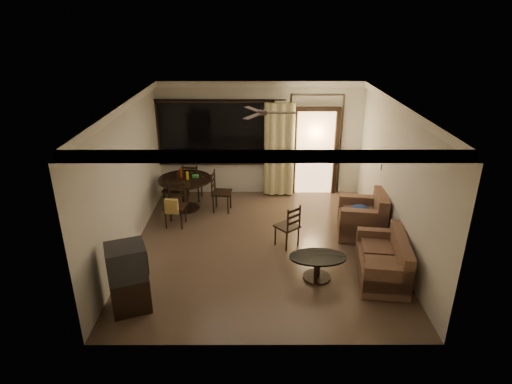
{
  "coord_description": "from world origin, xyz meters",
  "views": [
    {
      "loc": [
        -0.12,
        -7.4,
        4.25
      ],
      "look_at": [
        -0.11,
        0.2,
        1.07
      ],
      "focal_mm": 30.0,
      "sensor_mm": 36.0,
      "label": 1
    }
  ],
  "objects_px": {
    "dining_chair_east": "(221,199)",
    "tv_cabinet": "(128,278)",
    "coffee_table": "(317,263)",
    "sofa": "(385,262)",
    "dining_chair_west": "(174,196)",
    "dining_chair_south": "(175,212)",
    "dining_table": "(185,185)",
    "side_chair": "(287,234)",
    "dining_chair_north": "(193,189)",
    "armchair": "(364,218)"
  },
  "relations": [
    {
      "from": "dining_table",
      "to": "dining_chair_east",
      "type": "height_order",
      "value": "dining_table"
    },
    {
      "from": "side_chair",
      "to": "dining_chair_north",
      "type": "bearing_deg",
      "value": -86.3
    },
    {
      "from": "dining_chair_east",
      "to": "tv_cabinet",
      "type": "relative_size",
      "value": 0.87
    },
    {
      "from": "tv_cabinet",
      "to": "side_chair",
      "type": "distance_m",
      "value": 3.21
    },
    {
      "from": "dining_chair_north",
      "to": "armchair",
      "type": "distance_m",
      "value": 4.19
    },
    {
      "from": "armchair",
      "to": "side_chair",
      "type": "height_order",
      "value": "armchair"
    },
    {
      "from": "tv_cabinet",
      "to": "coffee_table",
      "type": "bearing_deg",
      "value": -6.0
    },
    {
      "from": "dining_chair_north",
      "to": "tv_cabinet",
      "type": "height_order",
      "value": "tv_cabinet"
    },
    {
      "from": "dining_table",
      "to": "armchair",
      "type": "xyz_separation_m",
      "value": [
        3.85,
        -1.3,
        -0.22
      ]
    },
    {
      "from": "dining_chair_west",
      "to": "dining_chair_south",
      "type": "bearing_deg",
      "value": 18.44
    },
    {
      "from": "tv_cabinet",
      "to": "dining_chair_east",
      "type": "bearing_deg",
      "value": 51.1
    },
    {
      "from": "tv_cabinet",
      "to": "sofa",
      "type": "relative_size",
      "value": 0.72
    },
    {
      "from": "side_chair",
      "to": "dining_chair_east",
      "type": "bearing_deg",
      "value": -88.8
    },
    {
      "from": "armchair",
      "to": "side_chair",
      "type": "bearing_deg",
      "value": -156.53
    },
    {
      "from": "coffee_table",
      "to": "side_chair",
      "type": "relative_size",
      "value": 1.1
    },
    {
      "from": "dining_chair_east",
      "to": "sofa",
      "type": "xyz_separation_m",
      "value": [
        3.01,
        -2.74,
        0.02
      ]
    },
    {
      "from": "dining_table",
      "to": "dining_chair_east",
      "type": "relative_size",
      "value": 1.28
    },
    {
      "from": "dining_chair_south",
      "to": "tv_cabinet",
      "type": "xyz_separation_m",
      "value": [
        -0.21,
        -2.81,
        0.24
      ]
    },
    {
      "from": "sofa",
      "to": "armchair",
      "type": "height_order",
      "value": "armchair"
    },
    {
      "from": "dining_table",
      "to": "armchair",
      "type": "height_order",
      "value": "dining_table"
    },
    {
      "from": "dining_chair_south",
      "to": "sofa",
      "type": "bearing_deg",
      "value": -20.19
    },
    {
      "from": "dining_chair_east",
      "to": "tv_cabinet",
      "type": "xyz_separation_m",
      "value": [
        -1.14,
        -3.56,
        0.27
      ]
    },
    {
      "from": "dining_table",
      "to": "dining_chair_north",
      "type": "relative_size",
      "value": 1.28
    },
    {
      "from": "dining_table",
      "to": "dining_chair_south",
      "type": "xyz_separation_m",
      "value": [
        -0.1,
        -0.85,
        -0.3
      ]
    },
    {
      "from": "coffee_table",
      "to": "tv_cabinet",
      "type": "bearing_deg",
      "value": -164.82
    },
    {
      "from": "dining_chair_west",
      "to": "tv_cabinet",
      "type": "height_order",
      "value": "tv_cabinet"
    },
    {
      "from": "tv_cabinet",
      "to": "sofa",
      "type": "bearing_deg",
      "value": -9.97
    },
    {
      "from": "dining_table",
      "to": "dining_chair_south",
      "type": "distance_m",
      "value": 0.91
    },
    {
      "from": "dining_chair_west",
      "to": "dining_chair_east",
      "type": "xyz_separation_m",
      "value": [
        1.13,
        -0.19,
        0.0
      ]
    },
    {
      "from": "tv_cabinet",
      "to": "armchair",
      "type": "relative_size",
      "value": 1.05
    },
    {
      "from": "dining_chair_east",
      "to": "side_chair",
      "type": "height_order",
      "value": "dining_chair_east"
    },
    {
      "from": "dining_chair_east",
      "to": "dining_chair_west",
      "type": "bearing_deg",
      "value": 86.95
    },
    {
      "from": "dining_chair_north",
      "to": "armchair",
      "type": "relative_size",
      "value": 0.92
    },
    {
      "from": "dining_table",
      "to": "dining_chair_west",
      "type": "distance_m",
      "value": 0.45
    },
    {
      "from": "dining_chair_south",
      "to": "coffee_table",
      "type": "distance_m",
      "value": 3.42
    },
    {
      "from": "dining_chair_north",
      "to": "tv_cabinet",
      "type": "relative_size",
      "value": 0.87
    },
    {
      "from": "dining_chair_east",
      "to": "coffee_table",
      "type": "bearing_deg",
      "value": -139.55
    },
    {
      "from": "dining_chair_west",
      "to": "dining_chair_east",
      "type": "height_order",
      "value": "same"
    },
    {
      "from": "dining_chair_south",
      "to": "armchair",
      "type": "xyz_separation_m",
      "value": [
        3.94,
        -0.44,
        0.08
      ]
    },
    {
      "from": "tv_cabinet",
      "to": "side_chair",
      "type": "xyz_separation_m",
      "value": [
        2.55,
        1.93,
        -0.29
      ]
    },
    {
      "from": "dining_chair_west",
      "to": "sofa",
      "type": "height_order",
      "value": "dining_chair_west"
    },
    {
      "from": "tv_cabinet",
      "to": "armchair",
      "type": "distance_m",
      "value": 4.78
    },
    {
      "from": "dining_table",
      "to": "side_chair",
      "type": "relative_size",
      "value": 1.37
    },
    {
      "from": "dining_table",
      "to": "dining_chair_west",
      "type": "height_order",
      "value": "dining_table"
    },
    {
      "from": "dining_chair_west",
      "to": "coffee_table",
      "type": "relative_size",
      "value": 0.97
    },
    {
      "from": "dining_table",
      "to": "dining_chair_north",
      "type": "height_order",
      "value": "dining_table"
    },
    {
      "from": "side_chair",
      "to": "tv_cabinet",
      "type": "bearing_deg",
      "value": -2.49
    },
    {
      "from": "dining_chair_north",
      "to": "armchair",
      "type": "height_order",
      "value": "dining_chair_north"
    },
    {
      "from": "sofa",
      "to": "coffee_table",
      "type": "distance_m",
      "value": 1.16
    },
    {
      "from": "sofa",
      "to": "dining_table",
      "type": "bearing_deg",
      "value": 151.4
    }
  ]
}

